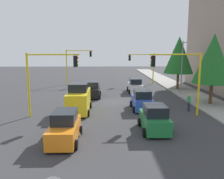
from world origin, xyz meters
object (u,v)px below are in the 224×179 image
at_px(car_black, 92,90).
at_px(pedestrian_crossing, 189,102).
at_px(traffic_signal_near_left, 179,72).
at_px(car_blue, 142,101).
at_px(traffic_signal_near_right, 49,72).
at_px(car_green, 155,119).
at_px(car_white, 135,86).
at_px(traffic_signal_far_left, 143,62).
at_px(traffic_signal_far_right, 77,60).
at_px(tree_roadside_mid, 179,55).
at_px(street_lamp_curbside, 183,62).
at_px(delivery_van_yellow, 79,99).
at_px(car_orange, 65,128).
at_px(tree_roadside_near, 213,59).

height_order(car_black, pedestrian_crossing, car_black).
height_order(traffic_signal_near_left, car_blue, traffic_signal_near_left).
distance_m(traffic_signal_near_right, pedestrian_crossing, 13.41).
distance_m(car_green, car_white, 15.94).
xyz_separation_m(traffic_signal_far_left, traffic_signal_far_right, (0.00, -11.38, 0.44)).
bearing_deg(traffic_signal_far_left, tree_roadside_mid, 36.03).
distance_m(traffic_signal_far_left, car_black, 14.25).
height_order(traffic_signal_far_left, street_lamp_curbside, street_lamp_curbside).
bearing_deg(traffic_signal_far_right, car_green, 19.49).
distance_m(delivery_van_yellow, car_blue, 6.20).
bearing_deg(tree_roadside_mid, traffic_signal_near_left, -17.12).
relative_size(car_white, car_orange, 1.01).
distance_m(car_white, car_black, 6.65).
bearing_deg(traffic_signal_far_right, tree_roadside_near, 45.43).
height_order(traffic_signal_near_left, delivery_van_yellow, traffic_signal_near_left).
distance_m(traffic_signal_far_left, tree_roadside_mid, 7.55).
relative_size(traffic_signal_near_right, car_blue, 1.42).
relative_size(traffic_signal_near_left, traffic_signal_near_right, 1.00).
bearing_deg(car_blue, car_black, -140.36).
bearing_deg(car_white, car_blue, -3.14).
distance_m(traffic_signal_far_right, traffic_signal_near_right, 20.00).
bearing_deg(street_lamp_curbside, traffic_signal_near_left, -20.08).
height_order(traffic_signal_far_right, car_orange, traffic_signal_far_right).
bearing_deg(tree_roadside_near, traffic_signal_near_right, -76.12).
xyz_separation_m(traffic_signal_far_right, car_blue, (17.73, 8.55, -3.31)).
height_order(street_lamp_curbside, delivery_van_yellow, street_lamp_curbside).
relative_size(traffic_signal_far_right, traffic_signal_near_right, 1.06).
bearing_deg(traffic_signal_near_right, car_orange, 21.59).
distance_m(tree_roadside_near, car_black, 14.34).
bearing_deg(tree_roadside_mid, car_blue, -31.51).
height_order(traffic_signal_far_left, pedestrian_crossing, traffic_signal_far_left).
relative_size(traffic_signal_near_left, pedestrian_crossing, 3.30).
relative_size(street_lamp_curbside, tree_roadside_near, 0.93).
bearing_deg(tree_roadside_near, car_blue, -77.34).
height_order(traffic_signal_far_right, tree_roadside_mid, tree_roadside_mid).
height_order(traffic_signal_near_left, car_white, traffic_signal_near_left).
height_order(street_lamp_curbside, tree_roadside_near, tree_roadside_near).
xyz_separation_m(traffic_signal_far_right, street_lamp_curbside, (10.39, 14.94, 0.15)).
xyz_separation_m(tree_roadside_near, car_orange, (9.76, -13.91, -4.07)).
relative_size(street_lamp_curbside, pedestrian_crossing, 4.12).
distance_m(traffic_signal_far_right, car_white, 12.61).
height_order(traffic_signal_far_right, delivery_van_yellow, traffic_signal_far_right).
distance_m(traffic_signal_near_right, car_blue, 9.32).
distance_m(tree_roadside_mid, car_green, 19.88).
xyz_separation_m(car_white, car_blue, (9.63, -0.53, -0.00)).
xyz_separation_m(car_green, car_white, (-15.93, 0.58, 0.00)).
bearing_deg(car_black, traffic_signal_far_right, -163.87).
relative_size(street_lamp_curbside, car_orange, 1.70).
bearing_deg(car_white, car_black, -60.49).
bearing_deg(traffic_signal_near_left, traffic_signal_far_left, -179.85).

